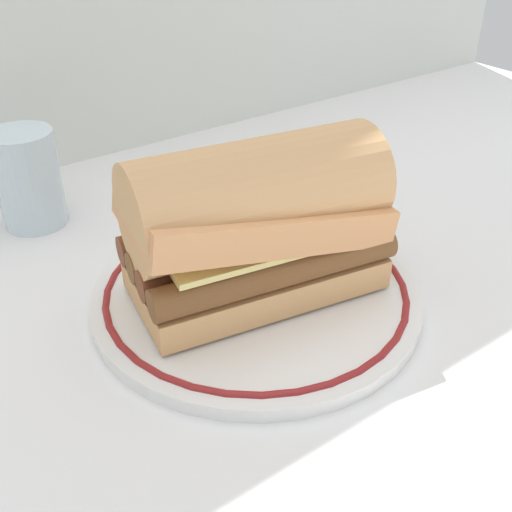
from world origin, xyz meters
TOP-DOWN VIEW (x-y plane):
  - ground_plane at (0.00, 0.00)m, footprint 1.50×1.50m
  - plate at (-0.02, 0.03)m, footprint 0.28×0.28m
  - sausage_sandwich at (-0.02, 0.03)m, footprint 0.22×0.14m
  - drinking_glass at (-0.13, 0.27)m, footprint 0.06×0.06m

SIDE VIEW (x-z plane):
  - ground_plane at x=0.00m, z-range 0.00..0.00m
  - plate at x=-0.02m, z-range 0.00..0.02m
  - drinking_glass at x=-0.13m, z-range -0.01..0.09m
  - sausage_sandwich at x=-0.02m, z-range 0.01..0.14m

